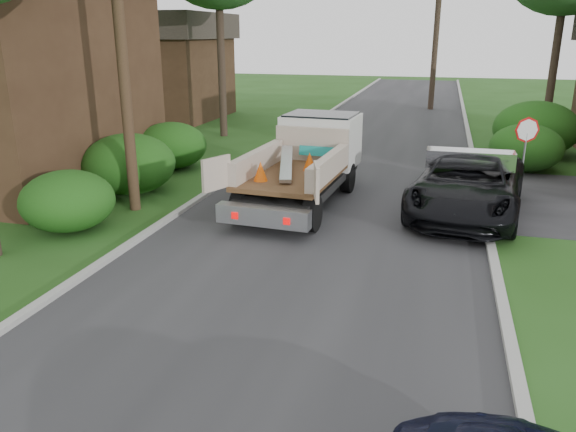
# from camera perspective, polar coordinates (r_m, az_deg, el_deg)

# --- Properties ---
(ground) EXTENTS (120.00, 120.00, 0.00)m
(ground) POSITION_cam_1_polar(r_m,az_deg,el_deg) (10.25, -2.12, -9.80)
(ground) COLOR #204714
(ground) RESTS_ON ground
(road) EXTENTS (8.00, 90.00, 0.02)m
(road) POSITION_cam_1_polar(r_m,az_deg,el_deg) (19.44, 6.67, 3.69)
(road) COLOR #28282B
(road) RESTS_ON ground
(curb_left) EXTENTS (0.20, 90.00, 0.12)m
(curb_left) POSITION_cam_1_polar(r_m,az_deg,el_deg) (20.41, -4.81, 4.60)
(curb_left) COLOR #9E9E99
(curb_left) RESTS_ON ground
(curb_right) EXTENTS (0.20, 90.00, 0.12)m
(curb_right) POSITION_cam_1_polar(r_m,az_deg,el_deg) (19.28, 18.81, 2.88)
(curb_right) COLOR #9E9E99
(curb_right) RESTS_ON ground
(stop_sign) EXTENTS (0.71, 0.32, 2.48)m
(stop_sign) POSITION_cam_1_polar(r_m,az_deg,el_deg) (18.06, 23.01, 7.04)
(stop_sign) COLOR slate
(stop_sign) RESTS_ON ground
(utility_pole) EXTENTS (2.42, 1.25, 10.00)m
(utility_pole) POSITION_cam_1_polar(r_m,az_deg,el_deg) (15.91, -16.80, 18.73)
(utility_pole) COLOR #382619
(utility_pole) RESTS_ON ground
(house_left_far) EXTENTS (7.56, 7.56, 6.00)m
(house_left_far) POSITION_cam_1_polar(r_m,az_deg,el_deg) (34.72, -13.13, 14.74)
(house_left_far) COLOR #3A2517
(house_left_far) RESTS_ON ground
(hedge_left_a) EXTENTS (2.34, 2.34, 1.53)m
(hedge_left_a) POSITION_cam_1_polar(r_m,az_deg,el_deg) (15.21, -21.48, 1.45)
(hedge_left_a) COLOR #1B420F
(hedge_left_a) RESTS_ON ground
(hedge_left_b) EXTENTS (2.86, 2.86, 1.87)m
(hedge_left_b) POSITION_cam_1_polar(r_m,az_deg,el_deg) (18.15, -15.86, 5.11)
(hedge_left_b) COLOR #1B420F
(hedge_left_b) RESTS_ON ground
(hedge_left_c) EXTENTS (2.60, 2.60, 1.70)m
(hedge_left_c) POSITION_cam_1_polar(r_m,az_deg,el_deg) (21.30, -11.76, 7.03)
(hedge_left_c) COLOR #1B420F
(hedge_left_c) RESTS_ON ground
(hedge_right_a) EXTENTS (2.60, 2.60, 1.70)m
(hedge_right_a) POSITION_cam_1_polar(r_m,az_deg,el_deg) (22.21, 23.04, 6.41)
(hedge_right_a) COLOR #1B420F
(hedge_right_a) RESTS_ON ground
(hedge_right_b) EXTENTS (3.38, 3.38, 2.21)m
(hedge_right_b) POSITION_cam_1_polar(r_m,az_deg,el_deg) (25.19, 23.88, 8.13)
(hedge_right_b) COLOR #1B420F
(hedge_right_b) RESTS_ON ground
(flatbed_truck) EXTENTS (3.03, 6.47, 2.39)m
(flatbed_truck) POSITION_cam_1_polar(r_m,az_deg,el_deg) (17.02, 2.27, 6.23)
(flatbed_truck) COLOR black
(flatbed_truck) RESTS_ON ground
(black_pickup) EXTENTS (3.56, 6.33, 1.67)m
(black_pickup) POSITION_cam_1_polar(r_m,az_deg,el_deg) (16.22, 17.82, 3.08)
(black_pickup) COLOR black
(black_pickup) RESTS_ON ground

